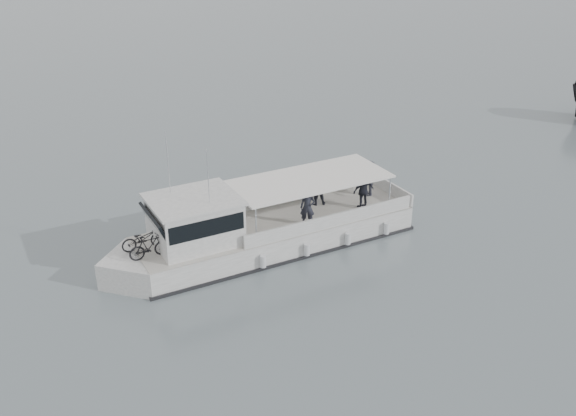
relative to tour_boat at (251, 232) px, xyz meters
name	(u,v)px	position (x,y,z in m)	size (l,w,h in m)	color
ground	(238,263)	(-0.70, -0.72, -0.90)	(1400.00, 1400.00, 0.00)	slate
tour_boat	(251,232)	(0.00, 0.00, 0.00)	(13.10, 5.33, 5.46)	white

